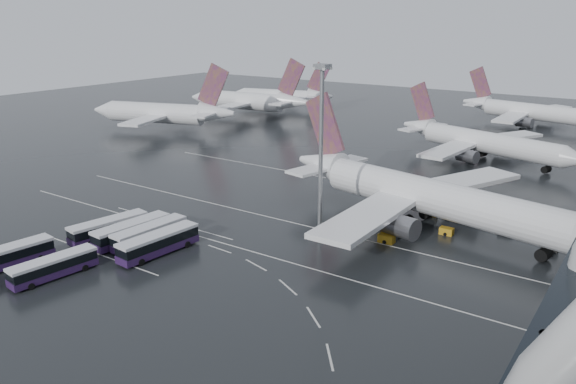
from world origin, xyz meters
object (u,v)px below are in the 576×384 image
Objects in this scene: airliner_main at (424,196)px; gse_cart_belly_d at (550,246)px; jet_remote_far at (282,97)px; gse_cart_belly_c at (386,238)px; jet_remote_mid at (249,101)px; bus_row_far_a at (7,256)px; bus_row_far_c at (53,266)px; bus_row_near_d at (159,243)px; bus_row_near_c at (150,234)px; floodlight_mast at (321,131)px; gse_cart_belly_a at (447,231)px; gse_cart_belly_b at (506,228)px; airliner_gate_c at (531,112)px; airliner_gate_b at (481,142)px; jet_remote_west at (165,113)px; bus_row_near_a at (109,228)px; bus_row_near_b at (132,231)px; gse_cart_belly_e at (432,213)px.

gse_cart_belly_d is at bearing 14.23° from airliner_main.
jet_remote_far reaches higher than gse_cart_belly_c.
gse_cart_belly_d is (113.35, -69.07, -4.83)m from jet_remote_mid.
bus_row_far_a is at bearing 106.27° from jet_remote_mid.
jet_remote_mid is 132.08m from bus_row_far_c.
bus_row_far_a is (51.50, -141.59, -3.01)m from jet_remote_far.
bus_row_near_d reaches higher than gse_cart_belly_c.
floodlight_mast is at bearing -42.95° from bus_row_near_c.
gse_cart_belly_a is 0.97× the size of gse_cart_belly_b.
floodlight_mast reaches higher than bus_row_far_a.
airliner_gate_c is 159.06m from bus_row_far_c.
gse_cart_belly_c is (4.02, -63.63, -3.76)m from airliner_gate_b.
jet_remote_west is (-92.72, -74.20, 0.98)m from airliner_gate_c.
jet_remote_mid reaches higher than bus_row_near_d.
gse_cart_belly_d is at bearing 10.52° from gse_cart_belly_a.
bus_row_far_a is 49.54m from floodlight_mast.
airliner_gate_c reaches higher than airliner_gate_b.
jet_remote_mid is at bearing 133.92° from floodlight_mast.
gse_cart_belly_c is (40.61, 39.31, -1.04)m from bus_row_far_a.
gse_cart_belly_d is (62.67, 50.93, -1.07)m from bus_row_far_a.
airliner_gate_c is 21.24× the size of gse_cart_belly_d.
bus_row_near_c is 0.96× the size of bus_row_near_d.
bus_row_near_a is at bearing -148.01° from gse_cart_belly_c.
bus_row_near_d is at bearing 115.22° from jet_remote_mid.
gse_cart_belly_b is at bearing 47.39° from gse_cart_belly_c.
gse_cart_belly_b is (106.55, -86.59, -4.11)m from jet_remote_far.
bus_row_near_c is (3.21, 0.90, -0.04)m from bus_row_near_b.
floodlight_mast is at bearing -119.08° from airliner_main.
gse_cart_belly_e is (-5.37, 7.39, -0.05)m from gse_cart_belly_a.
gse_cart_belly_d is at bearing -12.34° from gse_cart_belly_e.
bus_row_near_b is 51.20m from gse_cart_belly_a.
jet_remote_far reaches higher than bus_row_near_b.
gse_cart_belly_d is 21.22m from gse_cart_belly_e.
airliner_gate_c is at bearing -5.56° from bus_row_far_a.
bus_row_near_a is at bearing -134.60° from gse_cart_belly_e.
jet_remote_mid is 19.40× the size of gse_cart_belly_c.
airliner_main is 1.21× the size of airliner_gate_b.
bus_row_far_c is 70.84m from gse_cart_belly_b.
bus_row_near_b is at bearing -148.38° from gse_cart_belly_d.
jet_remote_far is 137.17m from bus_row_near_a.
gse_cart_belly_e is at bearing 167.66° from gse_cart_belly_d.
jet_remote_west reaches higher than gse_cart_belly_e.
airliner_main is 1.25× the size of jet_remote_mid.
gse_cart_belly_e is (33.72, 53.61, -1.07)m from bus_row_far_c.
bus_row_near_a reaches higher than gse_cart_belly_e.
gse_cart_belly_c is at bearing -94.71° from gse_cart_belly_e.
airliner_main reaches higher than gse_cart_belly_c.
airliner_gate_b is 55.40m from airliner_gate_c.
bus_row_near_a is at bearing -2.12° from bus_row_far_a.
floodlight_mast is at bearing -145.25° from gse_cart_belly_a.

